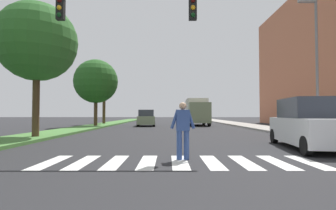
{
  "coord_description": "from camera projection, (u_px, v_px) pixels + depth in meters",
  "views": [
    {
      "loc": [
        -0.33,
        -0.04,
        1.36
      ],
      "look_at": [
        -0.26,
        20.8,
        2.04
      ],
      "focal_mm": 27.81,
      "sensor_mm": 36.0,
      "label": 1
    }
  ],
  "objects": [
    {
      "name": "ground_plane",
      "position": [
        170.0,
        125.0,
        29.98
      ],
      "size": [
        140.0,
        140.0,
        0.0
      ],
      "primitive_type": "plane",
      "color": "#262628"
    },
    {
      "name": "crosswalk",
      "position": [
        179.0,
        162.0,
        7.24
      ],
      "size": [
        7.65,
        2.2,
        0.01
      ],
      "color": "silver",
      "rests_on": "ground_plane"
    },
    {
      "name": "median_strip",
      "position": [
        98.0,
        125.0,
        27.96
      ],
      "size": [
        2.71,
        64.0,
        0.15
      ],
      "primitive_type": "cube",
      "color": "#477A38",
      "rests_on": "ground_plane"
    },
    {
      "name": "tree_mid",
      "position": [
        36.0,
        42.0,
        13.9
      ],
      "size": [
        4.2,
        4.2,
        7.16
      ],
      "color": "#4C3823",
      "rests_on": "median_strip"
    },
    {
      "name": "tree_far",
      "position": [
        95.0,
        81.0,
        26.52
      ],
      "size": [
        4.45,
        4.45,
        6.73
      ],
      "color": "#4C3823",
      "rests_on": "median_strip"
    },
    {
      "name": "tree_distant",
      "position": [
        103.0,
        86.0,
        32.01
      ],
      "size": [
        3.04,
        3.04,
        6.21
      ],
      "color": "#4C3823",
      "rests_on": "median_strip"
    },
    {
      "name": "sidewalk_right",
      "position": [
        247.0,
        125.0,
        28.01
      ],
      "size": [
        3.0,
        64.0,
        0.15
      ],
      "primitive_type": "cube",
      "color": "#9E9991",
      "rests_on": "ground_plane"
    },
    {
      "name": "traffic_light_gantry",
      "position": [
        58.0,
        29.0,
        9.25
      ],
      "size": [
        8.69,
        0.3,
        6.0
      ],
      "color": "gold",
      "rests_on": "median_strip"
    },
    {
      "name": "street_lamp_right",
      "position": [
        314.0,
        54.0,
        14.19
      ],
      "size": [
        1.02,
        0.24,
        7.5
      ],
      "color": "slate",
      "rests_on": "sidewalk_right"
    },
    {
      "name": "pedestrian_performer",
      "position": [
        182.0,
        128.0,
        7.66
      ],
      "size": [
        0.75,
        0.27,
        1.69
      ],
      "color": "#334C8C",
      "rests_on": "ground_plane"
    },
    {
      "name": "suv_crossing",
      "position": [
        309.0,
        124.0,
        10.14
      ],
      "size": [
        2.49,
        4.8,
        1.97
      ],
      "color": "silver",
      "rests_on": "ground_plane"
    },
    {
      "name": "sedan_midblock",
      "position": [
        145.0,
        119.0,
        28.29
      ],
      "size": [
        2.15,
        4.34,
        1.76
      ],
      "color": "gray",
      "rests_on": "ground_plane"
    },
    {
      "name": "truck_box_delivery",
      "position": [
        196.0,
        111.0,
        30.24
      ],
      "size": [
        2.4,
        6.2,
        3.1
      ],
      "color": "gray",
      "rests_on": "ground_plane"
    }
  ]
}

